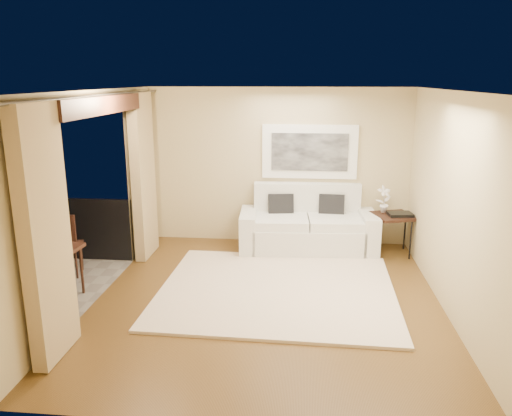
# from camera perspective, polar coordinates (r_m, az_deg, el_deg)

# --- Properties ---
(floor) EXTENTS (5.00, 5.00, 0.00)m
(floor) POSITION_cam_1_polar(r_m,az_deg,el_deg) (6.71, 1.29, -10.44)
(floor) COLOR brown
(floor) RESTS_ON ground
(room_shell) EXTENTS (5.00, 6.40, 5.00)m
(room_shell) POSITION_cam_1_polar(r_m,az_deg,el_deg) (6.59, -17.74, 11.14)
(room_shell) COLOR white
(room_shell) RESTS_ON ground
(balcony) EXTENTS (1.81, 2.60, 1.17)m
(balcony) POSITION_cam_1_polar(r_m,az_deg,el_deg) (7.61, -24.59, -7.27)
(balcony) COLOR #605B56
(balcony) RESTS_ON ground
(curtains) EXTENTS (0.16, 4.80, 2.64)m
(curtains) POSITION_cam_1_polar(r_m,az_deg,el_deg) (6.75, -16.81, 1.09)
(curtains) COLOR tan
(curtains) RESTS_ON ground
(artwork) EXTENTS (1.62, 0.07, 0.92)m
(artwork) POSITION_cam_1_polar(r_m,az_deg,el_deg) (8.61, 6.14, 6.40)
(artwork) COLOR white
(artwork) RESTS_ON room_shell
(rug) EXTENTS (3.25, 2.85, 0.04)m
(rug) POSITION_cam_1_polar(r_m,az_deg,el_deg) (6.96, 2.40, -9.33)
(rug) COLOR beige
(rug) RESTS_ON floor
(sofa) EXTENTS (2.32, 1.11, 1.09)m
(sofa) POSITION_cam_1_polar(r_m,az_deg,el_deg) (8.53, 5.90, -2.19)
(sofa) COLOR silver
(sofa) RESTS_ON floor
(side_table) EXTENTS (0.78, 0.78, 0.67)m
(side_table) POSITION_cam_1_polar(r_m,az_deg,el_deg) (8.50, 15.46, -1.12)
(side_table) COLOR black
(side_table) RESTS_ON floor
(tray) EXTENTS (0.42, 0.33, 0.05)m
(tray) POSITION_cam_1_polar(r_m,az_deg,el_deg) (8.44, 16.14, -0.68)
(tray) COLOR black
(tray) RESTS_ON side_table
(orchid) EXTENTS (0.28, 0.24, 0.45)m
(orchid) POSITION_cam_1_polar(r_m,az_deg,el_deg) (8.53, 14.43, 0.98)
(orchid) COLOR white
(orchid) RESTS_ON side_table
(bistro_table) EXTENTS (0.66, 0.66, 0.72)m
(bistro_table) POSITION_cam_1_polar(r_m,az_deg,el_deg) (6.97, -22.22, -4.94)
(bistro_table) COLOR black
(bistro_table) RESTS_ON balcony
(balcony_chair_far) EXTENTS (0.49, 0.50, 0.97)m
(balcony_chair_far) POSITION_cam_1_polar(r_m,az_deg,el_deg) (7.75, -21.16, -3.51)
(balcony_chair_far) COLOR black
(balcony_chair_far) RESTS_ON balcony
(balcony_chair_near) EXTENTS (0.46, 0.46, 0.91)m
(balcony_chair_near) POSITION_cam_1_polar(r_m,az_deg,el_deg) (6.46, -24.12, -7.74)
(balcony_chair_near) COLOR black
(balcony_chair_near) RESTS_ON balcony
(ice_bucket) EXTENTS (0.18, 0.18, 0.20)m
(ice_bucket) POSITION_cam_1_polar(r_m,az_deg,el_deg) (7.06, -22.90, -3.20)
(ice_bucket) COLOR white
(ice_bucket) RESTS_ON bistro_table
(candle) EXTENTS (0.06, 0.06, 0.07)m
(candle) POSITION_cam_1_polar(r_m,az_deg,el_deg) (7.05, -21.67, -3.66)
(candle) COLOR red
(candle) RESTS_ON bistro_table
(vase) EXTENTS (0.04, 0.04, 0.18)m
(vase) POSITION_cam_1_polar(r_m,az_deg,el_deg) (6.78, -23.06, -4.02)
(vase) COLOR white
(vase) RESTS_ON bistro_table
(glass_a) EXTENTS (0.06, 0.06, 0.12)m
(glass_a) POSITION_cam_1_polar(r_m,az_deg,el_deg) (6.82, -22.02, -4.07)
(glass_a) COLOR silver
(glass_a) RESTS_ON bistro_table
(glass_b) EXTENTS (0.06, 0.06, 0.12)m
(glass_b) POSITION_cam_1_polar(r_m,az_deg,el_deg) (6.90, -21.01, -3.77)
(glass_b) COLOR white
(glass_b) RESTS_ON bistro_table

